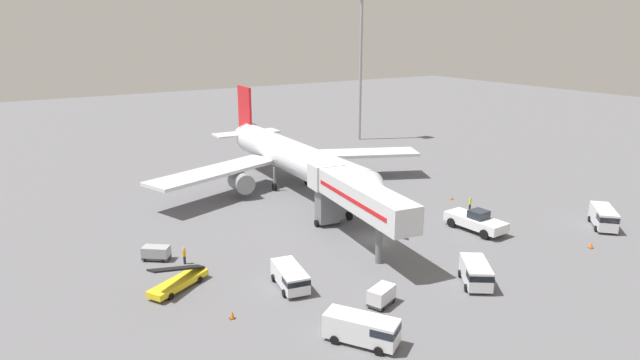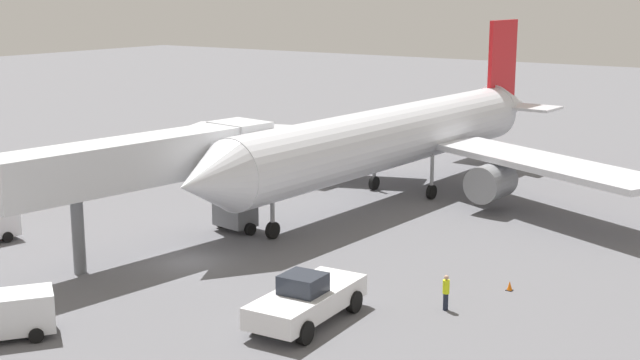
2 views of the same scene
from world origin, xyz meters
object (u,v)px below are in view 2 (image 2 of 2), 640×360
(jet_bridge, at_px, (156,164))
(ground_crew_worker_foreground, at_px, (39,189))
(pushback_tug, at_px, (307,300))
(airplane_at_gate, at_px, (399,136))
(baggage_cart_near_left, at_px, (48,181))
(ground_crew_worker_midground, at_px, (446,292))
(safety_cone_alpha, at_px, (510,286))

(jet_bridge, relative_size, ground_crew_worker_foreground, 11.06)
(jet_bridge, height_order, pushback_tug, jet_bridge)
(airplane_at_gate, distance_m, pushback_tug, 27.39)
(baggage_cart_near_left, distance_m, ground_crew_worker_midground, 38.27)
(baggage_cart_near_left, bearing_deg, airplane_at_gate, 31.20)
(airplane_at_gate, distance_m, safety_cone_alpha, 22.59)
(baggage_cart_near_left, relative_size, safety_cone_alpha, 5.54)
(airplane_at_gate, bearing_deg, pushback_tug, -69.60)
(pushback_tug, distance_m, ground_crew_worker_midground, 7.07)
(pushback_tug, bearing_deg, airplane_at_gate, 110.40)
(jet_bridge, relative_size, ground_crew_worker_midground, 10.49)
(baggage_cart_near_left, relative_size, ground_crew_worker_foreground, 1.67)
(baggage_cart_near_left, height_order, safety_cone_alpha, baggage_cart_near_left)
(jet_bridge, distance_m, baggage_cart_near_left, 20.74)
(airplane_at_gate, distance_m, baggage_cart_near_left, 27.89)
(airplane_at_gate, relative_size, ground_crew_worker_midground, 24.93)
(jet_bridge, bearing_deg, ground_crew_worker_midground, 2.79)
(pushback_tug, distance_m, safety_cone_alpha, 11.63)
(baggage_cart_near_left, bearing_deg, pushback_tug, -18.63)
(pushback_tug, bearing_deg, ground_crew_worker_midground, 48.15)
(pushback_tug, xyz_separation_m, ground_crew_worker_midground, (4.71, 5.26, -0.19))
(pushback_tug, distance_m, ground_crew_worker_foreground, 32.24)
(airplane_at_gate, bearing_deg, jet_bridge, -102.26)
(airplane_at_gate, relative_size, pushback_tug, 6.21)
(jet_bridge, xyz_separation_m, safety_cone_alpha, (20.26, 5.45, -5.16))
(airplane_at_gate, height_order, baggage_cart_near_left, airplane_at_gate)
(airplane_at_gate, relative_size, baggage_cart_near_left, 15.69)
(jet_bridge, bearing_deg, airplane_at_gate, 77.74)
(jet_bridge, bearing_deg, ground_crew_worker_foreground, 165.53)
(pushback_tug, relative_size, baggage_cart_near_left, 2.53)
(airplane_at_gate, xyz_separation_m, ground_crew_worker_midground, (14.18, -20.20, -3.68))
(jet_bridge, distance_m, ground_crew_worker_foreground, 18.10)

